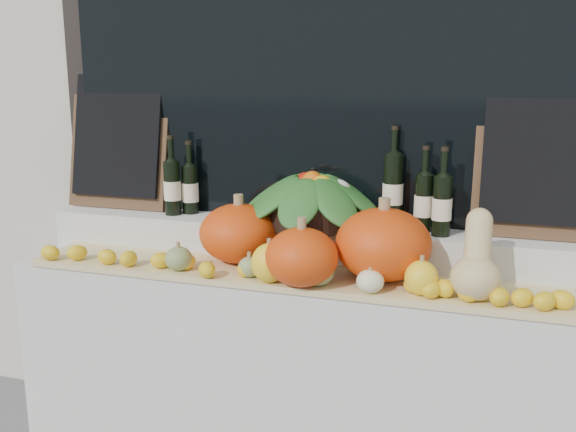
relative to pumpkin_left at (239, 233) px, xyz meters
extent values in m
cube|color=black|center=(0.22, 0.31, 0.88)|extent=(2.40, 0.04, 2.10)
cube|color=black|center=(0.22, 0.28, 0.88)|extent=(2.20, 0.02, 2.00)
cube|color=silver|center=(0.22, 0.04, -0.58)|extent=(2.30, 0.55, 0.88)
cube|color=silver|center=(0.22, 0.19, -0.06)|extent=(2.30, 0.25, 0.16)
cube|color=tan|center=(0.22, -0.09, -0.13)|extent=(2.10, 0.32, 0.02)
ellipsoid|color=#E3460B|center=(0.00, 0.00, 0.00)|extent=(0.43, 0.43, 0.24)
ellipsoid|color=#E3460B|center=(0.60, -0.05, 0.02)|extent=(0.46, 0.46, 0.27)
ellipsoid|color=#E3460B|center=(0.33, -0.21, -0.01)|extent=(0.35, 0.35, 0.21)
ellipsoid|color=#D5B97D|center=(0.93, -0.17, -0.04)|extent=(0.17, 0.17, 0.15)
cylinder|color=#D5B97D|center=(0.93, -0.12, 0.07)|extent=(0.09, 0.14, 0.18)
sphere|color=#D5B97D|center=(0.93, -0.08, 0.14)|extent=(0.09, 0.09, 0.09)
ellipsoid|color=#335E1C|center=(0.38, -0.19, -0.07)|extent=(0.12, 0.12, 0.10)
cylinder|color=#957B51|center=(0.38, -0.19, -0.01)|extent=(0.02, 0.02, 0.02)
ellipsoid|color=#335E1C|center=(0.11, -0.18, -0.08)|extent=(0.09, 0.09, 0.08)
cylinder|color=#957B51|center=(0.11, -0.18, -0.03)|extent=(0.02, 0.02, 0.02)
ellipsoid|color=#F2F1C1|center=(0.34, -0.21, -0.08)|extent=(0.09, 0.09, 0.07)
cylinder|color=#957B51|center=(0.34, -0.21, -0.04)|extent=(0.02, 0.02, 0.02)
ellipsoid|color=yellow|center=(0.20, -0.21, -0.05)|extent=(0.13, 0.13, 0.15)
cylinder|color=#957B51|center=(0.20, -0.21, 0.04)|extent=(0.02, 0.02, 0.02)
ellipsoid|color=#F2F1C1|center=(0.58, -0.21, -0.08)|extent=(0.10, 0.10, 0.08)
cylinder|color=#957B51|center=(0.58, -0.21, -0.03)|extent=(0.02, 0.02, 0.02)
ellipsoid|color=yellow|center=(0.75, -0.18, -0.06)|extent=(0.12, 0.12, 0.12)
cylinder|color=#957B51|center=(0.75, -0.18, 0.01)|extent=(0.02, 0.02, 0.02)
ellipsoid|color=#335E1C|center=(-0.18, -0.18, -0.07)|extent=(0.11, 0.11, 0.09)
cylinder|color=#957B51|center=(-0.18, -0.18, -0.01)|extent=(0.02, 0.02, 0.02)
cylinder|color=black|center=(0.26, 0.17, 0.07)|extent=(0.41, 0.41, 0.11)
cylinder|color=black|center=(-0.38, 0.17, 0.13)|extent=(0.07, 0.07, 0.24)
cylinder|color=black|center=(-0.38, 0.17, 0.30)|extent=(0.03, 0.03, 0.10)
cylinder|color=#F3E4CA|center=(-0.38, 0.17, 0.12)|extent=(0.08, 0.08, 0.08)
cylinder|color=black|center=(-0.38, 0.17, 0.36)|extent=(0.03, 0.03, 0.02)
cylinder|color=black|center=(-0.32, 0.22, 0.12)|extent=(0.07, 0.07, 0.21)
cylinder|color=black|center=(-0.32, 0.22, 0.28)|extent=(0.03, 0.03, 0.10)
cylinder|color=#F3E4CA|center=(-0.32, 0.22, 0.11)|extent=(0.08, 0.08, 0.08)
cylinder|color=black|center=(-0.32, 0.22, 0.33)|extent=(0.03, 0.03, 0.02)
cylinder|color=black|center=(0.58, 0.23, 0.17)|extent=(0.08, 0.08, 0.30)
cylinder|color=black|center=(0.58, 0.23, 0.37)|extent=(0.03, 0.03, 0.10)
cylinder|color=#F3E4CA|center=(0.58, 0.23, 0.16)|extent=(0.08, 0.08, 0.08)
cylinder|color=black|center=(0.58, 0.23, 0.42)|extent=(0.03, 0.03, 0.02)
cylinder|color=black|center=(0.71, 0.20, 0.13)|extent=(0.07, 0.07, 0.23)
cylinder|color=black|center=(0.71, 0.20, 0.29)|extent=(0.03, 0.03, 0.10)
cylinder|color=#F3E4CA|center=(0.71, 0.20, 0.12)|extent=(0.08, 0.08, 0.08)
cylinder|color=black|center=(0.71, 0.20, 0.35)|extent=(0.03, 0.03, 0.02)
cylinder|color=black|center=(0.79, 0.15, 0.13)|extent=(0.07, 0.07, 0.23)
cylinder|color=black|center=(0.79, 0.15, 0.30)|extent=(0.03, 0.03, 0.10)
cylinder|color=#F3E4CA|center=(0.79, 0.15, 0.12)|extent=(0.08, 0.08, 0.08)
cylinder|color=black|center=(0.79, 0.15, 0.35)|extent=(0.03, 0.03, 0.02)
cube|color=#4C331E|center=(-0.70, 0.26, 0.32)|extent=(0.50, 0.14, 0.61)
cube|color=black|center=(-0.70, 0.24, 0.35)|extent=(0.44, 0.13, 0.55)
cube|color=#4C331E|center=(1.14, 0.26, 0.32)|extent=(0.50, 0.14, 0.61)
cube|color=black|center=(1.14, 0.24, 0.35)|extent=(0.44, 0.13, 0.55)
camera|label=1|loc=(0.96, -2.34, 0.65)|focal=40.00mm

